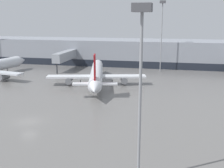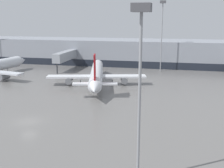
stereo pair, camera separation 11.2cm
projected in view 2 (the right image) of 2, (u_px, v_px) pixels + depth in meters
name	position (u px, v px, depth m)	size (l,w,h in m)	color
ground_plane	(28.00, 121.00, 46.81)	(320.00, 320.00, 0.00)	slate
terminal_building	(111.00, 52.00, 104.38)	(160.00, 31.30, 9.00)	gray
parked_jet_0	(97.00, 74.00, 71.41)	(25.14, 35.18, 9.41)	silver
traffic_cone_1	(100.00, 79.00, 77.19)	(0.41, 0.41, 0.68)	orange
apron_light_mast_2	(141.00, 45.00, 26.55)	(1.80, 1.80, 18.19)	gray
apron_light_mast_5	(162.00, 17.00, 86.62)	(1.80, 1.80, 21.95)	gray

